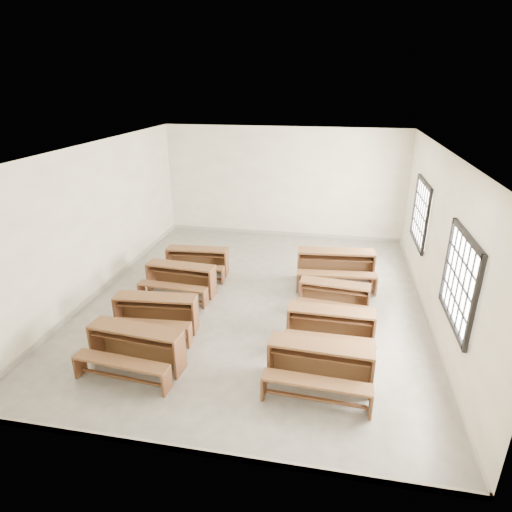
% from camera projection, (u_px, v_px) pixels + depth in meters
% --- Properties ---
extents(room, '(8.50, 8.50, 3.20)m').
position_uv_depth(room, '(260.00, 203.00, 8.42)').
color(room, gray).
rests_on(room, ground).
extents(desk_set_0, '(1.63, 0.95, 0.70)m').
position_uv_depth(desk_set_0, '(135.00, 345.00, 6.90)').
color(desk_set_0, brown).
rests_on(desk_set_0, ground).
extents(desk_set_1, '(1.59, 0.91, 0.69)m').
position_uv_depth(desk_set_1, '(155.00, 311.00, 7.94)').
color(desk_set_1, brown).
rests_on(desk_set_1, ground).
extents(desk_set_2, '(1.56, 0.88, 0.68)m').
position_uv_depth(desk_set_2, '(180.00, 277.00, 9.32)').
color(desk_set_2, brown).
rests_on(desk_set_2, ground).
extents(desk_set_3, '(1.51, 0.85, 0.66)m').
position_uv_depth(desk_set_3, '(197.00, 260.00, 10.28)').
color(desk_set_3, brown).
rests_on(desk_set_3, ground).
extents(desk_set_4, '(1.63, 0.91, 0.71)m').
position_uv_depth(desk_set_4, '(320.00, 363.00, 6.46)').
color(desk_set_4, brown).
rests_on(desk_set_4, ground).
extents(desk_set_5, '(1.53, 0.81, 0.68)m').
position_uv_depth(desk_set_5, '(330.00, 325.00, 7.50)').
color(desk_set_5, brown).
rests_on(desk_set_5, ground).
extents(desk_set_6, '(1.46, 0.86, 0.63)m').
position_uv_depth(desk_set_6, '(334.00, 295.00, 8.60)').
color(desk_set_6, brown).
rests_on(desk_set_6, ground).
extents(desk_set_7, '(1.81, 1.05, 0.78)m').
position_uv_depth(desk_set_7, '(335.00, 265.00, 9.81)').
color(desk_set_7, brown).
rests_on(desk_set_7, ground).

